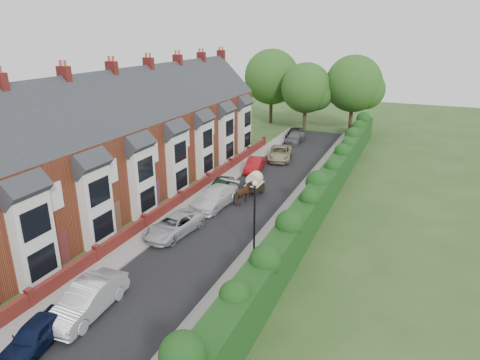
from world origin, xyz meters
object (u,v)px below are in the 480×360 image
(car_red, at_px, (255,165))
(car_grey, at_px, (295,137))
(car_silver_b, at_px, (174,225))
(horse, at_px, (245,194))
(lamppost, at_px, (254,210))
(car_navy, at_px, (35,335))
(car_beige, at_px, (280,153))
(car_black, at_px, (294,133))
(car_green, at_px, (220,188))
(horse_cart, at_px, (255,182))
(car_white, at_px, (215,197))
(car_silver_a, at_px, (87,299))

(car_red, height_order, car_grey, car_red)
(car_silver_b, distance_m, horse, 7.43)
(lamppost, height_order, car_red, lamppost)
(car_navy, xyz_separation_m, car_red, (-0.05, 27.26, 0.03))
(car_beige, relative_size, car_grey, 1.15)
(car_silver_b, xyz_separation_m, car_black, (-0.05, 30.00, 0.05))
(car_silver_b, bearing_deg, car_grey, 96.46)
(car_green, xyz_separation_m, horse_cart, (2.47, 1.65, 0.36))
(car_white, height_order, car_beige, car_white)
(car_silver_a, xyz_separation_m, car_beige, (0.56, 29.29, -0.08))
(horse, bearing_deg, car_green, -4.02)
(car_grey, relative_size, horse_cart, 1.62)
(lamppost, xyz_separation_m, car_silver_a, (-5.70, -8.20, -2.50))
(car_red, relative_size, car_beige, 0.80)
(car_navy, distance_m, car_silver_b, 12.06)
(car_silver_a, bearing_deg, horse_cart, 81.19)
(car_white, distance_m, car_green, 2.05)
(car_navy, height_order, car_grey, car_grey)
(car_silver_a, height_order, car_beige, car_silver_a)
(car_grey, relative_size, car_black, 1.05)
(lamppost, distance_m, car_red, 17.55)
(car_white, bearing_deg, car_silver_b, -89.31)
(car_silver_a, distance_m, car_grey, 37.07)
(car_beige, bearing_deg, car_silver_a, -103.35)
(car_silver_b, xyz_separation_m, horse, (2.42, 7.02, 0.20))
(car_silver_b, xyz_separation_m, car_green, (-0.05, 7.60, 0.10))
(car_green, height_order, car_black, car_green)
(car_navy, relative_size, car_silver_a, 0.78)
(car_beige, xyz_separation_m, horse, (1.21, -13.08, 0.16))
(car_black, bearing_deg, car_beige, -86.64)
(car_silver_a, bearing_deg, car_green, 89.07)
(car_white, xyz_separation_m, car_red, (-0.26, 9.61, -0.09))
(horse, distance_m, horse_cart, 2.24)
(car_silver_a, bearing_deg, car_black, 87.70)
(car_green, relative_size, car_beige, 0.88)
(car_grey, distance_m, horse_cart, 18.72)
(car_navy, height_order, car_silver_a, car_silver_a)
(car_silver_b, relative_size, car_black, 1.15)
(car_silver_a, height_order, car_red, car_silver_a)
(lamppost, height_order, car_black, lamppost)
(horse, bearing_deg, car_silver_b, 80.20)
(car_red, distance_m, horse_cart, 6.39)
(car_silver_b, distance_m, car_grey, 27.88)
(car_red, distance_m, car_beige, 5.00)
(car_navy, distance_m, horse, 19.20)
(car_red, xyz_separation_m, car_beige, (1.05, 4.89, 0.04))
(car_grey, bearing_deg, lamppost, -79.19)
(car_silver_a, bearing_deg, car_white, 87.58)
(car_navy, xyz_separation_m, horse, (2.22, 19.07, 0.22))
(lamppost, xyz_separation_m, car_green, (-6.40, 8.60, -2.52))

